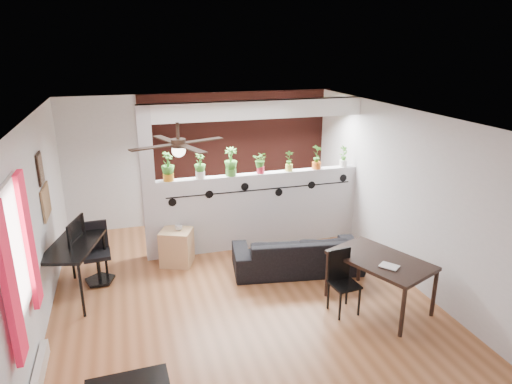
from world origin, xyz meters
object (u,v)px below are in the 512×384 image
at_px(folding_chair, 342,275).
at_px(dining_table, 381,264).
at_px(ceiling_fan, 178,146).
at_px(computer_desk, 73,250).
at_px(potted_plant_2, 231,161).
at_px(cup, 179,227).
at_px(potted_plant_5, 317,156).
at_px(sofa, 297,254).
at_px(potted_plant_4, 289,160).
at_px(potted_plant_1, 200,165).
at_px(potted_plant_3, 261,162).
at_px(cube_shelf, 177,247).
at_px(office_chair, 97,257).
at_px(potted_plant_6, 344,155).
at_px(potted_plant_0, 168,166).

bearing_deg(folding_chair, dining_table, -6.89).
height_order(ceiling_fan, computer_desk, ceiling_fan).
xyz_separation_m(potted_plant_2, cup, (-0.97, -0.34, -0.96)).
bearing_deg(potted_plant_5, potted_plant_2, 180.00).
height_order(potted_plant_5, sofa, potted_plant_5).
distance_m(potted_plant_4, computer_desk, 3.79).
distance_m(potted_plant_5, computer_desk, 4.30).
xyz_separation_m(potted_plant_1, potted_plant_5, (2.11, 0.00, 0.01)).
bearing_deg(potted_plant_3, cup, -167.20).
relative_size(potted_plant_4, cube_shelf, 0.63).
xyz_separation_m(sofa, office_chair, (-3.06, 0.54, 0.12)).
bearing_deg(ceiling_fan, potted_plant_4, 40.24).
relative_size(dining_table, folding_chair, 1.75).
distance_m(cube_shelf, folding_chair, 2.82).
relative_size(cube_shelf, office_chair, 0.65).
height_order(ceiling_fan, potted_plant_6, ceiling_fan).
relative_size(potted_plant_4, folding_chair, 0.43).
distance_m(potted_plant_5, office_chair, 4.04).
relative_size(sofa, folding_chair, 2.22).
bearing_deg(potted_plant_4, cup, -170.46).
relative_size(potted_plant_4, office_chair, 0.41).
bearing_deg(sofa, potted_plant_2, -44.79).
bearing_deg(potted_plant_4, potted_plant_1, 180.00).
distance_m(potted_plant_1, potted_plant_2, 0.53).
distance_m(potted_plant_3, dining_table, 2.75).
height_order(potted_plant_6, cup, potted_plant_6).
height_order(sofa, office_chair, office_chair).
xyz_separation_m(potted_plant_3, computer_desk, (-3.05, -0.96, -0.81)).
bearing_deg(potted_plant_4, dining_table, -79.47).
bearing_deg(computer_desk, cube_shelf, 22.54).
distance_m(potted_plant_0, potted_plant_2, 1.05).
distance_m(potted_plant_2, potted_plant_3, 0.53).
xyz_separation_m(cup, dining_table, (2.47, -2.07, 0.00)).
bearing_deg(potted_plant_3, cube_shelf, -167.60).
relative_size(potted_plant_1, cube_shelf, 0.73).
bearing_deg(potted_plant_6, potted_plant_3, 180.00).
relative_size(ceiling_fan, office_chair, 1.29).
bearing_deg(computer_desk, dining_table, -19.79).
distance_m(potted_plant_2, folding_chair, 2.76).
xyz_separation_m(ceiling_fan, computer_desk, (-1.45, 0.84, -1.57)).
bearing_deg(cup, potted_plant_1, 37.49).
distance_m(potted_plant_6, cube_shelf, 3.39).
xyz_separation_m(potted_plant_2, sofa, (0.81, -1.10, -1.32)).
relative_size(cup, computer_desk, 0.09).
bearing_deg(potted_plant_4, potted_plant_3, 180.00).
distance_m(potted_plant_6, cup, 3.23).
distance_m(cup, computer_desk, 1.68).
distance_m(cube_shelf, dining_table, 3.28).
bearing_deg(potted_plant_4, potted_plant_5, 0.00).
distance_m(potted_plant_0, potted_plant_5, 2.63).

